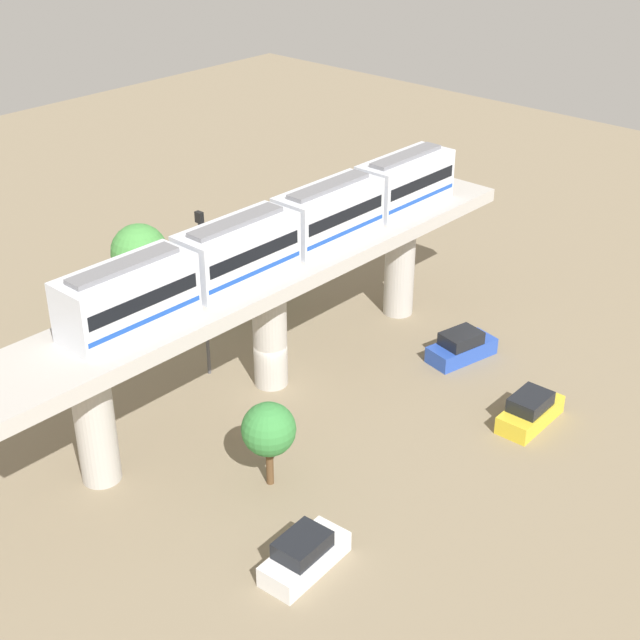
# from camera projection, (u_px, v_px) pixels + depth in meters

# --- Properties ---
(ground_plane) EXTENTS (120.00, 120.00, 0.00)m
(ground_plane) POSITION_uv_depth(u_px,v_px,m) (271.00, 383.00, 52.52)
(ground_plane) COLOR #84755B
(viaduct) EXTENTS (5.20, 35.80, 7.36)m
(viaduct) POSITION_uv_depth(u_px,v_px,m) (269.00, 292.00, 49.78)
(viaduct) COLOR #B7B2AA
(viaduct) RESTS_ON ground
(train) EXTENTS (2.64, 27.45, 3.24)m
(train) POSITION_uv_depth(u_px,v_px,m) (285.00, 231.00, 49.18)
(train) COLOR silver
(train) RESTS_ON viaduct
(parked_car_yellow) EXTENTS (1.92, 4.25, 1.76)m
(parked_car_yellow) POSITION_uv_depth(u_px,v_px,m) (530.00, 411.00, 48.68)
(parked_car_yellow) COLOR yellow
(parked_car_yellow) RESTS_ON ground
(parked_car_blue) EXTENTS (2.66, 4.49, 1.76)m
(parked_car_blue) POSITION_uv_depth(u_px,v_px,m) (461.00, 347.00, 54.60)
(parked_car_blue) COLOR #284CB7
(parked_car_blue) RESTS_ON ground
(parked_car_white) EXTENTS (2.09, 4.32, 1.76)m
(parked_car_white) POSITION_uv_depth(u_px,v_px,m) (304.00, 555.00, 39.13)
(parked_car_white) COLOR white
(parked_car_white) RESTS_ON ground
(tree_near_viaduct) EXTENTS (2.60, 2.60, 4.43)m
(tree_near_viaduct) POSITION_uv_depth(u_px,v_px,m) (269.00, 430.00, 43.12)
(tree_near_viaduct) COLOR brown
(tree_near_viaduct) RESTS_ON ground
(tree_mid_lot) EXTENTS (2.83, 2.83, 4.74)m
(tree_mid_lot) POSITION_uv_depth(u_px,v_px,m) (260.00, 262.00, 59.06)
(tree_mid_lot) COLOR brown
(tree_mid_lot) RESTS_ON ground
(tree_far_corner) EXTENTS (3.73, 3.73, 5.26)m
(tree_far_corner) POSITION_uv_depth(u_px,v_px,m) (139.00, 252.00, 60.21)
(tree_far_corner) COLOR brown
(tree_far_corner) RESTS_ON ground
(signal_post) EXTENTS (0.44, 0.28, 9.96)m
(signal_post) POSITION_uv_depth(u_px,v_px,m) (204.00, 288.00, 50.84)
(signal_post) COLOR #4C4C51
(signal_post) RESTS_ON ground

